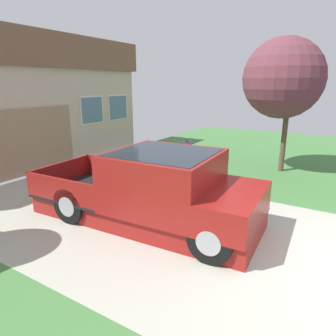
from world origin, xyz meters
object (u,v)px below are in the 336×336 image
object	(u,v)px
pickup_truck	(159,191)
handbag	(193,198)
front_yard_tree	(283,78)
person_with_hat	(185,167)

from	to	relation	value
pickup_truck	handbag	bearing A→B (deg)	173.12
pickup_truck	front_yard_tree	distance (m)	6.28
pickup_truck	handbag	world-z (taller)	pickup_truck
front_yard_tree	person_with_hat	bearing A→B (deg)	162.56
person_with_hat	handbag	xyz separation A→B (m)	(0.02, -0.25, -0.81)
pickup_truck	handbag	distance (m)	1.56
person_with_hat	handbag	size ratio (longest dim) A/B	4.30
handbag	front_yard_tree	xyz separation A→B (m)	(4.26, -1.09, 3.00)
handbag	front_yard_tree	world-z (taller)	front_yard_tree
person_with_hat	front_yard_tree	world-z (taller)	front_yard_tree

